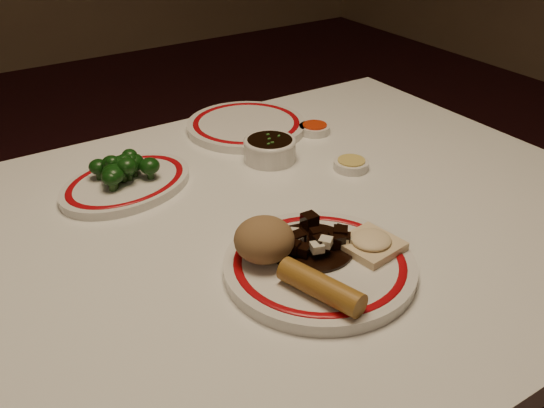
{
  "coord_description": "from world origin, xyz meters",
  "views": [
    {
      "loc": [
        -0.43,
        -0.68,
        1.25
      ],
      "look_at": [
        -0.01,
        -0.03,
        0.8
      ],
      "focal_mm": 40.0,
      "sensor_mm": 36.0,
      "label": 1
    }
  ],
  "objects_px": {
    "spring_roll": "(321,287)",
    "soy_bowl": "(270,150)",
    "main_plate": "(319,266)",
    "broccoli_plate": "(126,183)",
    "broccoli_pile": "(122,167)",
    "dining_table": "(265,270)",
    "rice_mound": "(264,240)",
    "fried_wonton": "(371,243)",
    "stirfry_heap": "(312,242)"
  },
  "relations": [
    {
      "from": "spring_roll",
      "to": "soy_bowl",
      "type": "xyz_separation_m",
      "value": [
        0.18,
        0.39,
        -0.01
      ]
    },
    {
      "from": "main_plate",
      "to": "spring_roll",
      "type": "relative_size",
      "value": 2.7
    },
    {
      "from": "broccoli_plate",
      "to": "broccoli_pile",
      "type": "bearing_deg",
      "value": 156.55
    },
    {
      "from": "broccoli_plate",
      "to": "soy_bowl",
      "type": "height_order",
      "value": "soy_bowl"
    },
    {
      "from": "spring_roll",
      "to": "broccoli_plate",
      "type": "relative_size",
      "value": 0.42
    },
    {
      "from": "dining_table",
      "to": "rice_mound",
      "type": "height_order",
      "value": "rice_mound"
    },
    {
      "from": "dining_table",
      "to": "soy_bowl",
      "type": "bearing_deg",
      "value": 55.14
    },
    {
      "from": "main_plate",
      "to": "soy_bowl",
      "type": "relative_size",
      "value": 3.3
    },
    {
      "from": "dining_table",
      "to": "rice_mound",
      "type": "relative_size",
      "value": 14.41
    },
    {
      "from": "dining_table",
      "to": "spring_roll",
      "type": "bearing_deg",
      "value": -103.59
    },
    {
      "from": "spring_roll",
      "to": "dining_table",
      "type": "bearing_deg",
      "value": 60.42
    },
    {
      "from": "main_plate",
      "to": "fried_wonton",
      "type": "xyz_separation_m",
      "value": [
        0.08,
        -0.01,
        0.02
      ]
    },
    {
      "from": "dining_table",
      "to": "broccoli_pile",
      "type": "relative_size",
      "value": 11.12
    },
    {
      "from": "fried_wonton",
      "to": "soy_bowl",
      "type": "bearing_deg",
      "value": 81.06
    },
    {
      "from": "main_plate",
      "to": "soy_bowl",
      "type": "xyz_separation_m",
      "value": [
        0.13,
        0.33,
        0.01
      ]
    },
    {
      "from": "spring_roll",
      "to": "stirfry_heap",
      "type": "height_order",
      "value": "spring_roll"
    },
    {
      "from": "rice_mound",
      "to": "broccoli_plate",
      "type": "bearing_deg",
      "value": 103.02
    },
    {
      "from": "stirfry_heap",
      "to": "broccoli_plate",
      "type": "relative_size",
      "value": 0.43
    },
    {
      "from": "stirfry_heap",
      "to": "broccoli_pile",
      "type": "xyz_separation_m",
      "value": [
        -0.15,
        0.34,
        0.01
      ]
    },
    {
      "from": "rice_mound",
      "to": "spring_roll",
      "type": "relative_size",
      "value": 0.7
    },
    {
      "from": "stirfry_heap",
      "to": "broccoli_plate",
      "type": "height_order",
      "value": "stirfry_heap"
    },
    {
      "from": "fried_wonton",
      "to": "broccoli_plate",
      "type": "height_order",
      "value": "fried_wonton"
    },
    {
      "from": "fried_wonton",
      "to": "broccoli_plate",
      "type": "relative_size",
      "value": 0.3
    },
    {
      "from": "rice_mound",
      "to": "spring_roll",
      "type": "height_order",
      "value": "rice_mound"
    },
    {
      "from": "main_plate",
      "to": "broccoli_plate",
      "type": "distance_m",
      "value": 0.4
    },
    {
      "from": "broccoli_plate",
      "to": "fried_wonton",
      "type": "bearing_deg",
      "value": -61.3
    },
    {
      "from": "spring_roll",
      "to": "broccoli_plate",
      "type": "height_order",
      "value": "spring_roll"
    },
    {
      "from": "spring_roll",
      "to": "stirfry_heap",
      "type": "bearing_deg",
      "value": 43.17
    },
    {
      "from": "spring_roll",
      "to": "broccoli_pile",
      "type": "relative_size",
      "value": 1.1
    },
    {
      "from": "rice_mound",
      "to": "dining_table",
      "type": "bearing_deg",
      "value": 57.38
    },
    {
      "from": "spring_roll",
      "to": "fried_wonton",
      "type": "distance_m",
      "value": 0.13
    },
    {
      "from": "spring_roll",
      "to": "soy_bowl",
      "type": "height_order",
      "value": "spring_roll"
    },
    {
      "from": "spring_roll",
      "to": "fried_wonton",
      "type": "bearing_deg",
      "value": 4.93
    },
    {
      "from": "stirfry_heap",
      "to": "soy_bowl",
      "type": "xyz_separation_m",
      "value": [
        0.12,
        0.3,
        -0.01
      ]
    },
    {
      "from": "dining_table",
      "to": "spring_roll",
      "type": "xyz_separation_m",
      "value": [
        -0.05,
        -0.21,
        0.13
      ]
    },
    {
      "from": "dining_table",
      "to": "fried_wonton",
      "type": "bearing_deg",
      "value": -66.33
    },
    {
      "from": "rice_mound",
      "to": "soy_bowl",
      "type": "bearing_deg",
      "value": 55.93
    },
    {
      "from": "broccoli_pile",
      "to": "soy_bowl",
      "type": "height_order",
      "value": "broccoli_pile"
    },
    {
      "from": "dining_table",
      "to": "main_plate",
      "type": "height_order",
      "value": "main_plate"
    },
    {
      "from": "main_plate",
      "to": "soy_bowl",
      "type": "distance_m",
      "value": 0.36
    },
    {
      "from": "rice_mound",
      "to": "fried_wonton",
      "type": "relative_size",
      "value": 0.97
    },
    {
      "from": "spring_roll",
      "to": "fried_wonton",
      "type": "xyz_separation_m",
      "value": [
        0.12,
        0.05,
        -0.01
      ]
    },
    {
      "from": "stirfry_heap",
      "to": "spring_roll",
      "type": "bearing_deg",
      "value": -120.85
    },
    {
      "from": "fried_wonton",
      "to": "soy_bowl",
      "type": "relative_size",
      "value": 0.89
    },
    {
      "from": "spring_roll",
      "to": "fried_wonton",
      "type": "height_order",
      "value": "spring_roll"
    },
    {
      "from": "fried_wonton",
      "to": "stirfry_heap",
      "type": "height_order",
      "value": "stirfry_heap"
    },
    {
      "from": "fried_wonton",
      "to": "soy_bowl",
      "type": "xyz_separation_m",
      "value": [
        0.05,
        0.35,
        -0.01
      ]
    },
    {
      "from": "main_plate",
      "to": "stirfry_heap",
      "type": "distance_m",
      "value": 0.04
    },
    {
      "from": "stirfry_heap",
      "to": "broccoli_pile",
      "type": "distance_m",
      "value": 0.37
    },
    {
      "from": "stirfry_heap",
      "to": "soy_bowl",
      "type": "distance_m",
      "value": 0.32
    }
  ]
}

